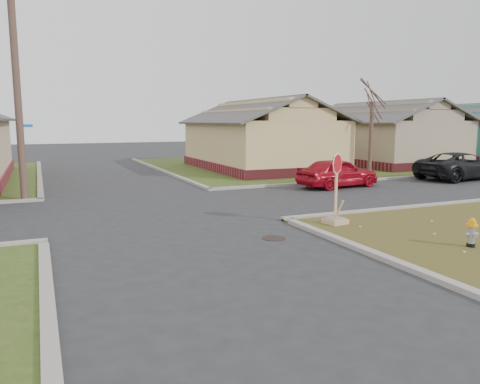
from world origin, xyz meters
name	(u,v)px	position (x,y,z in m)	size (l,w,h in m)	color
ground	(191,242)	(0.00, 0.00, 0.00)	(120.00, 120.00, 0.00)	#27282A
verge_far_right	(387,161)	(22.00, 18.00, 0.03)	(37.00, 19.00, 0.05)	#324619
curbs	(150,210)	(0.00, 5.00, 0.00)	(80.00, 40.00, 0.12)	gray
manhole	(274,238)	(2.20, -0.50, 0.01)	(0.64, 0.64, 0.01)	black
side_house_yellow	(260,136)	(10.00, 16.50, 2.19)	(7.60, 11.60, 4.70)	maroon
side_house_tan	(381,135)	(20.00, 16.50, 2.19)	(7.60, 11.60, 4.70)	maroon
side_house_teal	(477,133)	(30.00, 16.50, 2.19)	(7.60, 11.60, 4.70)	maroon
utility_pole	(17,83)	(-4.20, 8.90, 4.66)	(1.80, 0.28, 9.00)	#473029
tree_mid_right	(371,139)	(14.00, 10.20, 2.15)	(0.22, 0.22, 4.20)	#473029
fire_hydrant	(472,231)	(6.28, -3.39, 0.46)	(0.28, 0.28, 0.74)	black
stop_sign	(336,209)	(4.71, 0.22, 0.52)	(0.62, 0.61, 2.19)	tan
red_sedan	(338,173)	(9.69, 7.22, 0.71)	(1.68, 4.17, 1.42)	#AB0C1B
dark_pickup	(461,166)	(17.75, 7.16, 0.74)	(2.46, 5.34, 1.48)	black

